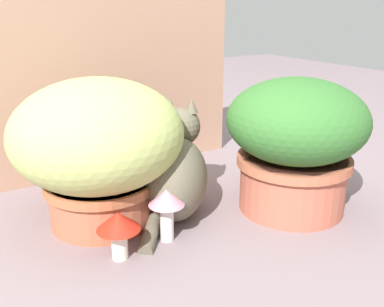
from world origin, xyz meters
The scene contains 7 objects.
ground_plane centered at (0.00, 0.00, 0.00)m, with size 6.00×6.00×0.00m, color slate.
cardboard_backdrop centered at (0.06, 0.51, 0.45)m, with size 1.05×0.03×0.89m, color tan.
grass_planter centered at (-0.04, 0.15, 0.21)m, with size 0.44×0.44×0.39m.
leafy_planter centered at (0.45, -0.05, 0.20)m, with size 0.38×0.38×0.37m.
cat centered at (0.15, 0.09, 0.12)m, with size 0.32×0.32×0.32m.
mushroom_ornament_red centered at (-0.07, -0.04, 0.08)m, with size 0.10×0.10×0.12m.
mushroom_ornament_pink centered at (0.06, -0.03, 0.10)m, with size 0.09×0.09×0.14m.
Camera 1 is at (-0.39, -0.87, 0.56)m, focal length 40.76 mm.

